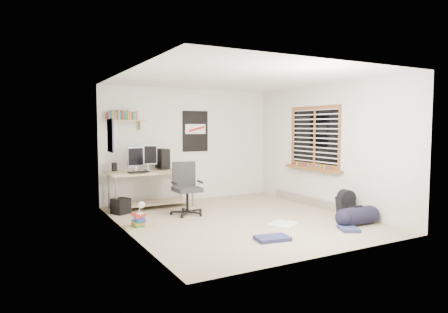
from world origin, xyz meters
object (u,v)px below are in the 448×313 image
desk (151,190)px  backpack (346,207)px  book_stack (138,218)px  office_chair (187,189)px  duffel_bag (358,217)px

desk → backpack: bearing=-62.7°
desk → book_stack: (-0.70, -1.45, -0.21)m
office_chair → duffel_bag: office_chair is taller
office_chair → duffel_bag: (2.20, -2.11, -0.35)m
desk → backpack: 3.83m
duffel_bag → office_chair: bearing=137.4°
office_chair → book_stack: (-1.09, -0.49, -0.34)m
desk → backpack: desk is taller
backpack → duffel_bag: (-0.21, -0.47, -0.06)m
office_chair → backpack: size_ratio=2.44×
office_chair → book_stack: 1.24m
office_chair → duffel_bag: bearing=-37.3°
duffel_bag → book_stack: (-3.29, 1.63, 0.01)m
book_stack → duffel_bag: bearing=-26.3°
duffel_bag → book_stack: bearing=154.9°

